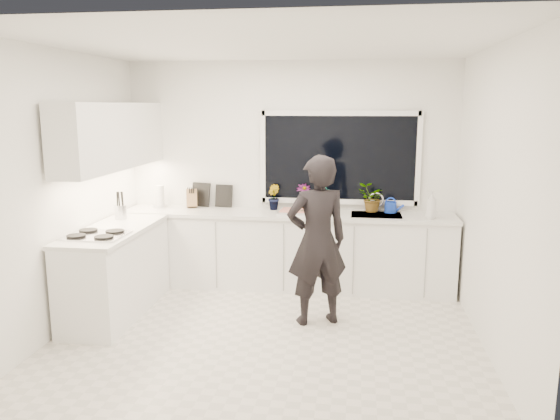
# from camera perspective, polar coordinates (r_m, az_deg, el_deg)

# --- Properties ---
(floor) EXTENTS (4.00, 3.50, 0.02)m
(floor) POSITION_cam_1_polar(r_m,az_deg,el_deg) (5.39, -1.31, -12.99)
(floor) COLOR beige
(floor) RESTS_ON ground
(wall_back) EXTENTS (4.00, 0.02, 2.70)m
(wall_back) POSITION_cam_1_polar(r_m,az_deg,el_deg) (6.72, 1.07, 3.87)
(wall_back) COLOR white
(wall_back) RESTS_ON ground
(wall_left) EXTENTS (0.02, 3.50, 2.70)m
(wall_left) POSITION_cam_1_polar(r_m,az_deg,el_deg) (5.68, -21.82, 1.78)
(wall_left) COLOR white
(wall_left) RESTS_ON ground
(wall_right) EXTENTS (0.02, 3.50, 2.70)m
(wall_right) POSITION_cam_1_polar(r_m,az_deg,el_deg) (5.08, 21.61, 0.79)
(wall_right) COLOR white
(wall_right) RESTS_ON ground
(ceiling) EXTENTS (4.00, 3.50, 0.02)m
(ceiling) POSITION_cam_1_polar(r_m,az_deg,el_deg) (4.96, -1.45, 17.10)
(ceiling) COLOR white
(ceiling) RESTS_ON wall_back
(window) EXTENTS (1.80, 0.02, 1.00)m
(window) POSITION_cam_1_polar(r_m,az_deg,el_deg) (6.62, 6.22, 5.44)
(window) COLOR black
(window) RESTS_ON wall_back
(base_cabinets_back) EXTENTS (3.92, 0.58, 0.88)m
(base_cabinets_back) POSITION_cam_1_polar(r_m,az_deg,el_deg) (6.60, 0.71, -4.33)
(base_cabinets_back) COLOR white
(base_cabinets_back) RESTS_ON floor
(base_cabinets_left) EXTENTS (0.58, 1.60, 0.88)m
(base_cabinets_left) POSITION_cam_1_polar(r_m,az_deg,el_deg) (6.03, -16.73, -6.29)
(base_cabinets_left) COLOR white
(base_cabinets_left) RESTS_ON floor
(countertop_back) EXTENTS (3.94, 0.62, 0.04)m
(countertop_back) POSITION_cam_1_polar(r_m,az_deg,el_deg) (6.48, 0.71, -0.43)
(countertop_back) COLOR silver
(countertop_back) RESTS_ON base_cabinets_back
(countertop_left) EXTENTS (0.62, 1.60, 0.04)m
(countertop_left) POSITION_cam_1_polar(r_m,az_deg,el_deg) (5.91, -16.98, -2.03)
(countertop_left) COLOR silver
(countertop_left) RESTS_ON base_cabinets_left
(upper_cabinets) EXTENTS (0.34, 2.10, 0.70)m
(upper_cabinets) POSITION_cam_1_polar(r_m,az_deg,el_deg) (6.15, -17.12, 7.41)
(upper_cabinets) COLOR white
(upper_cabinets) RESTS_ON wall_left
(sink) EXTENTS (0.58, 0.42, 0.14)m
(sink) POSITION_cam_1_polar(r_m,az_deg,el_deg) (6.45, 10.01, -0.92)
(sink) COLOR silver
(sink) RESTS_ON countertop_back
(faucet) EXTENTS (0.03, 0.03, 0.22)m
(faucet) POSITION_cam_1_polar(r_m,az_deg,el_deg) (6.62, 10.00, 0.79)
(faucet) COLOR silver
(faucet) RESTS_ON countertop_back
(stovetop) EXTENTS (0.56, 0.48, 0.03)m
(stovetop) POSITION_cam_1_polar(r_m,az_deg,el_deg) (5.61, -18.68, -2.45)
(stovetop) COLOR black
(stovetop) RESTS_ON countertop_left
(person) EXTENTS (0.73, 0.62, 1.71)m
(person) POSITION_cam_1_polar(r_m,az_deg,el_deg) (5.42, 3.90, -3.22)
(person) COLOR black
(person) RESTS_ON floor
(pizza_tray) EXTENTS (0.49, 0.37, 0.03)m
(pizza_tray) POSITION_cam_1_polar(r_m,az_deg,el_deg) (6.44, 1.98, -0.19)
(pizza_tray) COLOR silver
(pizza_tray) RESTS_ON countertop_back
(pizza) EXTENTS (0.44, 0.33, 0.01)m
(pizza) POSITION_cam_1_polar(r_m,az_deg,el_deg) (6.44, 1.98, -0.05)
(pizza) COLOR #C7441A
(pizza) RESTS_ON pizza_tray
(watering_can) EXTENTS (0.16, 0.16, 0.13)m
(watering_can) POSITION_cam_1_polar(r_m,az_deg,el_deg) (6.60, 11.47, 0.30)
(watering_can) COLOR #1336B8
(watering_can) RESTS_ON countertop_back
(paper_towel_roll) EXTENTS (0.12, 0.12, 0.26)m
(paper_towel_roll) POSITION_cam_1_polar(r_m,az_deg,el_deg) (6.95, -12.45, 1.33)
(paper_towel_roll) COLOR silver
(paper_towel_roll) RESTS_ON countertop_back
(knife_block) EXTENTS (0.15, 0.13, 0.22)m
(knife_block) POSITION_cam_1_polar(r_m,az_deg,el_deg) (6.86, -9.21, 1.16)
(knife_block) COLOR brown
(knife_block) RESTS_ON countertop_back
(utensil_crock) EXTENTS (0.14, 0.14, 0.16)m
(utensil_crock) POSITION_cam_1_polar(r_m,az_deg,el_deg) (6.34, -16.30, -0.21)
(utensil_crock) COLOR #B0AFB4
(utensil_crock) RESTS_ON countertop_left
(picture_frame_large) EXTENTS (0.22, 0.05, 0.28)m
(picture_frame_large) POSITION_cam_1_polar(r_m,az_deg,el_deg) (6.85, -5.88, 1.48)
(picture_frame_large) COLOR black
(picture_frame_large) RESTS_ON countertop_back
(picture_frame_small) EXTENTS (0.25, 0.08, 0.30)m
(picture_frame_small) POSITION_cam_1_polar(r_m,az_deg,el_deg) (6.92, -8.26, 1.61)
(picture_frame_small) COLOR black
(picture_frame_small) RESTS_ON countertop_back
(herb_plants) EXTENTS (1.45, 0.31, 0.34)m
(herb_plants) POSITION_cam_1_polar(r_m,az_deg,el_deg) (6.57, 6.13, 1.27)
(herb_plants) COLOR #26662D
(herb_plants) RESTS_ON countertop_back
(soap_bottles) EXTENTS (0.15, 0.15, 0.31)m
(soap_bottles) POSITION_cam_1_polar(r_m,az_deg,el_deg) (6.32, 15.55, 0.38)
(soap_bottles) COLOR #D8BF66
(soap_bottles) RESTS_ON countertop_back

